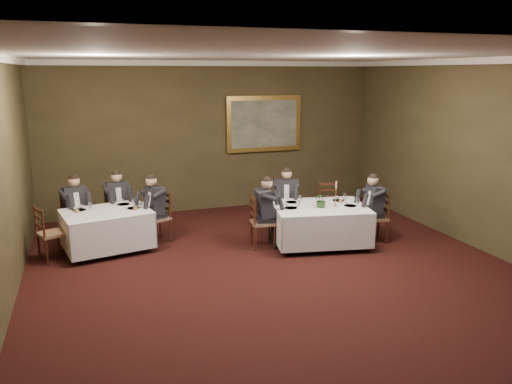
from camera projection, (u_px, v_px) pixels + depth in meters
ground at (294, 290)px, 7.63m from camera, size 10.00×10.00×0.00m
ceiling at (299, 53)px, 6.81m from camera, size 8.00×10.00×0.10m
back_wall at (213, 137)px, 11.82m from camera, size 8.00×0.10×3.50m
crown_molding at (299, 57)px, 6.82m from camera, size 8.00×10.00×0.12m
table_main at (320, 222)px, 9.55m from camera, size 1.98×1.65×0.67m
table_second at (107, 227)px, 9.21m from camera, size 1.73×1.45×0.67m
chair_main_backleft at (286, 218)px, 10.40m from camera, size 0.56×0.55×1.00m
diner_main_backleft at (286, 207)px, 10.33m from camera, size 0.54×0.59×1.35m
chair_main_backright at (330, 216)px, 10.53m from camera, size 0.52×0.51×1.00m
chair_main_endleft at (262, 233)px, 9.44m from camera, size 0.47×0.48×1.00m
diner_main_endleft at (263, 221)px, 9.39m from camera, size 0.52×0.45×1.35m
chair_main_endright at (375, 228)px, 9.75m from camera, size 0.47×0.49×1.00m
diner_main_endright at (375, 216)px, 9.69m from camera, size 0.53×0.46×1.35m
chair_sec_backleft at (76, 228)px, 9.71m from camera, size 0.56×0.55×1.00m
diner_sec_backleft at (76, 217)px, 9.65m from camera, size 0.55×0.59×1.35m
chair_sec_backright at (119, 222)px, 10.11m from camera, size 0.52×0.50×1.00m
diner_sec_backright at (118, 211)px, 10.05m from camera, size 0.49×0.55×1.35m
chair_sec_endright at (158, 228)px, 9.72m from camera, size 0.56×0.57×1.00m
diner_sec_endright at (157, 217)px, 9.66m from camera, size 0.60×0.55×1.35m
chair_sec_endleft at (52, 245)px, 8.78m from camera, size 0.56×0.57×1.00m
centerpiece at (322, 199)px, 9.36m from camera, size 0.31×0.28×0.31m
candlestick at (336, 197)px, 9.44m from camera, size 0.07×0.07×0.50m
place_setting_table_main at (294, 200)px, 9.80m from camera, size 0.33×0.31×0.14m
place_setting_table_second at (82, 208)px, 9.24m from camera, size 0.33×0.31×0.14m
painting at (264, 124)px, 12.10m from camera, size 1.88×0.09×1.34m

